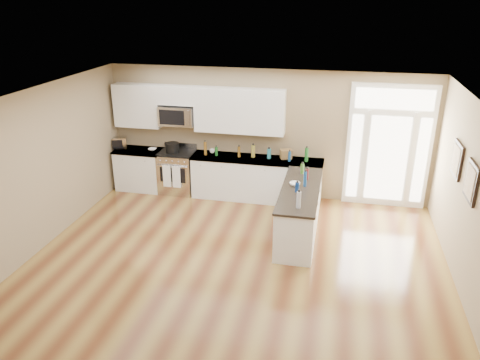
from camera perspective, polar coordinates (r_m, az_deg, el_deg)
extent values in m
plane|color=brown|center=(7.25, -2.26, -14.08)|extent=(8.00, 8.00, 0.00)
plane|color=#8C7858|center=(10.20, 3.28, 5.60)|extent=(7.00, 0.00, 7.00)
plane|color=#8C7858|center=(8.10, -27.17, -1.32)|extent=(0.00, 8.00, 8.00)
plane|color=white|center=(6.05, -2.66, 7.90)|extent=(8.00, 8.00, 0.00)
cube|color=white|center=(11.02, -12.00, 1.20)|extent=(1.06, 0.62, 0.90)
cube|color=black|center=(11.16, -11.84, -0.72)|extent=(1.02, 0.52, 0.10)
cube|color=black|center=(10.86, -12.19, 3.52)|extent=(1.10, 0.66, 0.04)
cube|color=white|center=(10.24, 2.02, 0.07)|extent=(2.81, 0.62, 0.90)
cube|color=black|center=(10.40, 2.00, -1.97)|extent=(2.77, 0.52, 0.10)
cube|color=black|center=(10.08, 2.06, 2.55)|extent=(2.85, 0.66, 0.04)
cube|color=white|center=(8.80, 7.24, -3.93)|extent=(0.65, 2.28, 0.90)
cube|color=black|center=(8.98, 7.12, -6.23)|extent=(0.61, 2.18, 0.10)
cube|color=black|center=(8.60, 7.39, -1.12)|extent=(0.69, 2.32, 0.04)
cube|color=white|center=(10.73, -12.36, 8.86)|extent=(1.04, 0.33, 0.95)
cube|color=white|center=(10.01, -0.07, 8.43)|extent=(1.94, 0.33, 0.95)
cube|color=white|center=(10.32, -7.69, 10.23)|extent=(0.82, 0.33, 0.40)
cube|color=silver|center=(10.39, -7.64, 7.81)|extent=(0.78, 0.40, 0.42)
cube|color=black|center=(10.22, -8.34, 7.54)|extent=(0.56, 0.01, 0.32)
cube|color=white|center=(10.12, 17.65, 3.87)|extent=(1.70, 0.08, 2.60)
cube|color=white|center=(10.15, 17.51, 2.44)|extent=(0.78, 0.02, 1.80)
cube|color=white|center=(10.11, 13.79, 2.76)|extent=(0.22, 0.02, 1.80)
cube|color=white|center=(10.24, 21.17, 2.13)|extent=(0.22, 0.02, 1.80)
cube|color=white|center=(9.83, 18.34, 9.32)|extent=(1.50, 0.02, 0.40)
cube|color=black|center=(8.50, 24.96, 2.27)|extent=(0.04, 0.58, 0.58)
cube|color=olive|center=(8.49, 24.80, 2.29)|extent=(0.01, 0.46, 0.46)
cube|color=black|center=(7.58, 26.38, -0.22)|extent=(0.04, 0.58, 0.58)
cube|color=olive|center=(7.58, 26.20, -0.20)|extent=(0.01, 0.46, 0.46)
cube|color=silver|center=(10.69, -7.62, 0.90)|extent=(0.77, 0.63, 0.92)
cube|color=black|center=(10.53, -7.75, 3.32)|extent=(0.77, 0.60, 0.03)
cube|color=silver|center=(10.77, -7.23, 4.20)|extent=(0.77, 0.04, 0.14)
cube|color=black|center=(10.39, -8.22, 0.59)|extent=(0.58, 0.01, 0.34)
cylinder|color=silver|center=(10.29, -8.34, 1.68)|extent=(0.70, 0.02, 0.02)
cube|color=white|center=(10.41, -8.90, 0.47)|extent=(0.18, 0.02, 0.50)
cube|color=white|center=(10.33, -7.76, 0.37)|extent=(0.18, 0.02, 0.50)
cylinder|color=black|center=(10.50, -8.25, 3.98)|extent=(0.36, 0.36, 0.23)
cube|color=silver|center=(11.06, -14.44, 4.45)|extent=(0.36, 0.33, 0.26)
cube|color=brown|center=(10.08, 5.64, 3.17)|extent=(0.28, 0.24, 0.19)
imported|color=white|center=(10.76, -10.63, 3.69)|extent=(0.19, 0.19, 0.04)
imported|color=white|center=(8.69, 6.70, -0.49)|extent=(0.21, 0.21, 0.06)
imported|color=white|center=(10.40, -3.41, 3.54)|extent=(0.14, 0.14, 0.09)
cylinder|color=#19591E|center=(10.22, -2.89, 3.50)|extent=(0.06, 0.06, 0.19)
cylinder|color=navy|center=(8.64, 7.94, 0.12)|extent=(0.06, 0.06, 0.29)
cylinder|color=brown|center=(10.26, -4.25, 3.86)|extent=(0.06, 0.06, 0.30)
cylinder|color=olive|center=(10.11, 1.61, 3.54)|extent=(0.08, 0.08, 0.27)
cylinder|color=#26727F|center=(10.04, 3.55, 3.23)|extent=(0.08, 0.08, 0.21)
cylinder|color=#591919|center=(8.98, 8.16, 0.72)|extent=(0.07, 0.07, 0.21)
cylinder|color=#B2B2B7|center=(7.77, 7.17, -2.42)|extent=(0.08, 0.08, 0.28)
cylinder|color=navy|center=(8.39, 6.98, -0.90)|extent=(0.07, 0.07, 0.18)
cylinder|color=#3F7226|center=(9.27, 7.61, 1.38)|extent=(0.07, 0.07, 0.20)
cylinder|color=#19591E|center=(9.93, 8.11, 3.08)|extent=(0.08, 0.08, 0.30)
cylinder|color=navy|center=(9.91, 6.05, 2.89)|extent=(0.06, 0.06, 0.22)
cylinder|color=brown|center=(10.12, -0.12, 3.46)|extent=(0.06, 0.06, 0.23)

